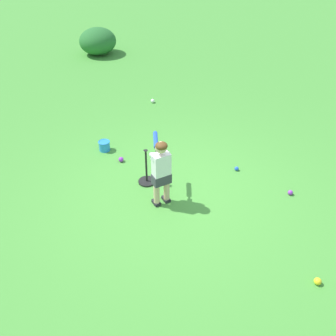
# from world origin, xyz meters

# --- Properties ---
(ground_plane) EXTENTS (40.00, 40.00, 0.00)m
(ground_plane) POSITION_xyz_m (0.00, 0.00, 0.00)
(ground_plane) COLOR #479338
(child_batter) EXTENTS (0.47, 0.74, 1.08)m
(child_batter) POSITION_xyz_m (-0.17, -0.28, 0.65)
(child_batter) COLOR #232328
(child_batter) RESTS_ON ground
(play_ball_far_left) EXTENTS (0.08, 0.08, 0.08)m
(play_ball_far_left) POSITION_xyz_m (1.70, 0.52, 0.04)
(play_ball_far_left) COLOR purple
(play_ball_far_left) RESTS_ON ground
(play_ball_by_bucket) EXTENTS (0.07, 0.07, 0.07)m
(play_ball_by_bucket) POSITION_xyz_m (0.78, 0.91, 0.04)
(play_ball_by_bucket) COLOR blue
(play_ball_by_bucket) RESTS_ON ground
(play_ball_far_right) EXTENTS (0.09, 0.09, 0.09)m
(play_ball_far_right) POSITION_xyz_m (-1.54, 3.00, 0.05)
(play_ball_far_right) COLOR white
(play_ball_far_right) RESTS_ON ground
(play_ball_behind_batter) EXTENTS (0.09, 0.09, 0.09)m
(play_ball_behind_batter) POSITION_xyz_m (2.11, -1.13, 0.05)
(play_ball_behind_batter) COLOR yellow
(play_ball_behind_batter) RESTS_ON ground
(play_ball_near_batter) EXTENTS (0.09, 0.09, 0.09)m
(play_ball_near_batter) POSITION_xyz_m (-1.21, 0.53, 0.05)
(play_ball_near_batter) COLOR purple
(play_ball_near_batter) RESTS_ON ground
(batting_tee) EXTENTS (0.28, 0.28, 0.62)m
(batting_tee) POSITION_xyz_m (-0.56, 0.10, 0.10)
(batting_tee) COLOR black
(batting_tee) RESTS_ON ground
(toy_bucket) EXTENTS (0.22, 0.22, 0.19)m
(toy_bucket) POSITION_xyz_m (-1.66, 0.78, 0.10)
(toy_bucket) COLOR #2884DB
(toy_bucket) RESTS_ON ground
(shrub_left_background) EXTENTS (1.10, 1.15, 0.79)m
(shrub_left_background) POSITION_xyz_m (-4.35, 5.77, 0.39)
(shrub_left_background) COLOR #286B2D
(shrub_left_background) RESTS_ON ground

